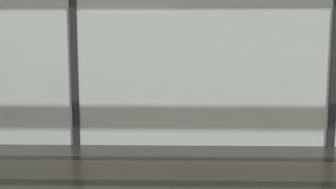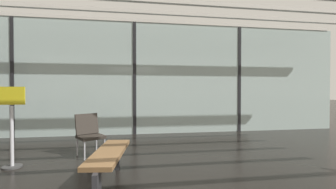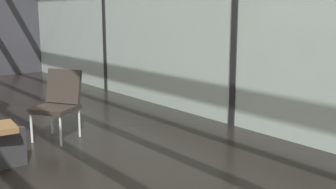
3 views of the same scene
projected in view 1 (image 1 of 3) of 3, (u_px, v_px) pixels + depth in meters
name	position (u px, v px, depth m)	size (l,w,h in m)	color
glass_curtain_wall	(74.00, 17.00, 4.78)	(14.00, 0.08, 3.52)	#A3B7B2
window_mullion_1	(74.00, 17.00, 4.78)	(0.10, 0.12, 3.52)	black
window_mullion_2	(336.00, 16.00, 4.70)	(0.10, 0.12, 3.52)	black
parked_airplane	(146.00, 21.00, 10.57)	(13.93, 4.49, 4.49)	silver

